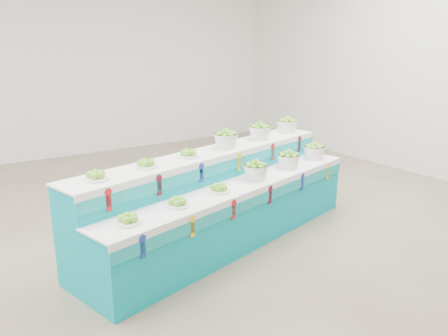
# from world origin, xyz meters

# --- Properties ---
(ground) EXTENTS (10.00, 10.00, 0.00)m
(ground) POSITION_xyz_m (0.00, 0.00, 0.00)
(ground) COLOR brown
(ground) RESTS_ON ground
(back_wall) EXTENTS (10.00, 0.00, 10.00)m
(back_wall) POSITION_xyz_m (0.00, 5.00, 2.00)
(back_wall) COLOR silver
(back_wall) RESTS_ON ground
(display_stand) EXTENTS (3.84, 1.82, 1.02)m
(display_stand) POSITION_xyz_m (0.63, -0.13, 0.51)
(display_stand) COLOR #049BAA
(display_stand) RESTS_ON ground
(plate_lower_left) EXTENTS (0.28, 0.28, 0.10)m
(plate_lower_left) POSITION_xyz_m (-0.76, -0.71, 0.77)
(plate_lower_left) COLOR white
(plate_lower_left) RESTS_ON display_stand
(plate_lower_mid) EXTENTS (0.28, 0.28, 0.10)m
(plate_lower_mid) POSITION_xyz_m (-0.20, -0.57, 0.77)
(plate_lower_mid) COLOR white
(plate_lower_mid) RESTS_ON display_stand
(plate_lower_right) EXTENTS (0.28, 0.28, 0.10)m
(plate_lower_right) POSITION_xyz_m (0.36, -0.43, 0.77)
(plate_lower_right) COLOR white
(plate_lower_right) RESTS_ON display_stand
(basket_lower_left) EXTENTS (0.34, 0.34, 0.21)m
(basket_lower_left) POSITION_xyz_m (0.96, -0.28, 0.83)
(basket_lower_left) COLOR silver
(basket_lower_left) RESTS_ON display_stand
(basket_lower_mid) EXTENTS (0.34, 0.34, 0.21)m
(basket_lower_mid) POSITION_xyz_m (1.60, -0.12, 0.83)
(basket_lower_mid) COLOR silver
(basket_lower_mid) RESTS_ON display_stand
(basket_lower_right) EXTENTS (0.34, 0.34, 0.21)m
(basket_lower_right) POSITION_xyz_m (2.20, 0.02, 0.83)
(basket_lower_right) COLOR silver
(basket_lower_right) RESTS_ON display_stand
(plate_upper_left) EXTENTS (0.28, 0.28, 0.10)m
(plate_upper_left) POSITION_xyz_m (-0.87, -0.26, 1.07)
(plate_upper_left) COLOR white
(plate_upper_left) RESTS_ON display_stand
(plate_upper_mid) EXTENTS (0.28, 0.28, 0.10)m
(plate_upper_mid) POSITION_xyz_m (-0.31, -0.12, 1.07)
(plate_upper_mid) COLOR white
(plate_upper_mid) RESTS_ON display_stand
(plate_upper_right) EXTENTS (0.28, 0.28, 0.10)m
(plate_upper_right) POSITION_xyz_m (0.25, 0.02, 1.07)
(plate_upper_right) COLOR white
(plate_upper_right) RESTS_ON display_stand
(basket_upper_left) EXTENTS (0.34, 0.34, 0.21)m
(basket_upper_left) POSITION_xyz_m (0.85, 0.16, 1.13)
(basket_upper_left) COLOR silver
(basket_upper_left) RESTS_ON display_stand
(basket_upper_mid) EXTENTS (0.34, 0.34, 0.21)m
(basket_upper_mid) POSITION_xyz_m (1.49, 0.32, 1.13)
(basket_upper_mid) COLOR silver
(basket_upper_mid) RESTS_ON display_stand
(basket_upper_right) EXTENTS (0.34, 0.34, 0.21)m
(basket_upper_right) POSITION_xyz_m (2.09, 0.47, 1.13)
(basket_upper_right) COLOR silver
(basket_upper_right) RESTS_ON display_stand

